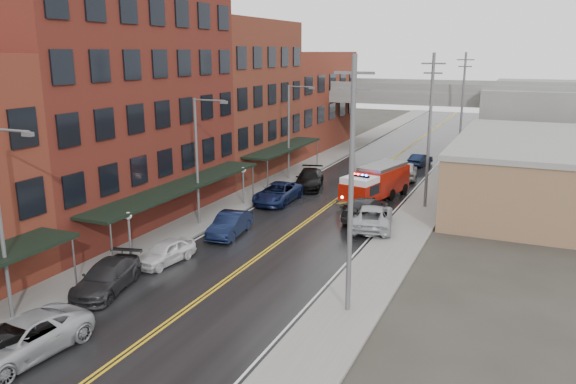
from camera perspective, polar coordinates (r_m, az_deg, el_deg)
The scene contains 32 objects.
road at distance 43.01m, azimuth 3.03°, elevation -2.22°, with size 11.00×160.00×0.02m, color black.
sidewalk_left at distance 45.96m, azimuth -5.51°, elevation -1.11°, with size 3.00×160.00×0.15m, color slate.
sidewalk_right at distance 41.11m, azimuth 12.60°, elevation -3.23°, with size 3.00×160.00×0.15m, color slate.
curb_left at distance 45.20m, azimuth -3.68°, elevation -1.33°, with size 0.30×160.00×0.15m, color gray.
curb_right at distance 41.43m, azimuth 10.37°, elevation -2.99°, with size 0.30×160.00×0.15m, color gray.
brick_building_b at distance 42.22m, azimuth -17.77°, elevation 9.25°, with size 9.00×20.00×18.00m, color #581E17.
brick_building_c at distance 56.64m, azimuth -5.85°, elevation 9.40°, with size 9.00×15.00×15.00m, color brown.
brick_building_far at distance 72.46m, azimuth 1.06°, elevation 9.30°, with size 9.00×20.00×12.00m, color brown.
tan_building at distance 49.62m, azimuth 24.97°, elevation 1.64°, with size 14.00×22.00×5.00m, color #916C4E.
right_far_block at distance 79.15m, azimuth 26.29°, elevation 6.81°, with size 18.00×30.00×8.00m, color slate.
awning_1 at distance 39.59m, azimuth -10.77°, elevation 0.56°, with size 2.60×18.00×3.09m.
awning_2 at distance 54.60m, azimuth -0.39°, elevation 4.52°, with size 2.60×13.00×3.09m.
globe_lamp_1 at distance 33.75m, azimuth -15.86°, elevation -3.30°, with size 0.44×0.44×3.12m.
globe_lamp_2 at distance 45.00m, azimuth -4.58°, elevation 1.52°, with size 0.44×0.44×3.12m.
street_lamp_0 at distance 27.69m, azimuth -26.98°, elevation -1.92°, with size 2.64×0.22×9.00m.
street_lamp_1 at distance 39.44m, azimuth -8.97°, elevation 3.85°, with size 2.64×0.22×9.00m.
street_lamp_2 at distance 53.45m, azimuth 0.31°, elevation 6.70°, with size 2.64×0.22×9.00m.
utility_pole_0 at distance 25.42m, azimuth 6.43°, elevation 0.85°, with size 1.80×0.24×12.00m.
utility_pole_1 at distance 44.63m, azimuth 14.18°, elevation 6.24°, with size 1.80×0.24×12.00m.
utility_pole_2 at distance 64.33m, azimuth 17.27°, elevation 8.34°, with size 1.80×0.24×12.00m.
overpass at distance 72.38m, azimuth 12.20°, elevation 8.97°, with size 40.00×10.00×7.50m.
fire_truck at distance 47.07m, azimuth 8.87°, elevation 1.00°, with size 4.49×8.18×2.85m.
parked_car_left_2 at distance 25.78m, azimuth -25.44°, elevation -13.38°, with size 2.65×5.74×1.60m, color #A8ABB0.
parked_car_left_3 at distance 30.81m, azimuth -17.94°, elevation -8.23°, with size 2.09×5.15×1.49m, color #242426.
parked_car_left_4 at distance 33.75m, azimuth -12.34°, elevation -5.98°, with size 1.63×4.05×1.38m, color silver.
parked_car_left_5 at distance 38.00m, azimuth -5.92°, elevation -3.29°, with size 1.64×4.71×1.55m, color black.
parked_car_left_6 at distance 45.98m, azimuth -1.06°, elevation -0.10°, with size 2.65×5.75×1.60m, color #111B42.
parked_car_left_7 at distance 50.97m, azimuth 2.16°, elevation 1.34°, with size 2.30×5.67×1.64m, color black.
parked_car_right_0 at distance 39.75m, azimuth 8.52°, elevation -2.50°, with size 2.78×6.02×1.67m, color #A2A6AA.
parked_car_right_1 at distance 41.77m, azimuth 7.90°, elevation -1.67°, with size 2.31×5.68×1.65m, color #242426.
parked_car_right_2 at distance 55.69m, azimuth 11.93°, elevation 2.15°, with size 1.97×4.90×1.67m, color #BABABA.
parked_car_right_3 at distance 62.58m, azimuth 13.29°, elevation 3.22°, with size 1.40×4.03×1.33m, color black.
Camera 1 is at (14.46, -8.66, 12.11)m, focal length 35.00 mm.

